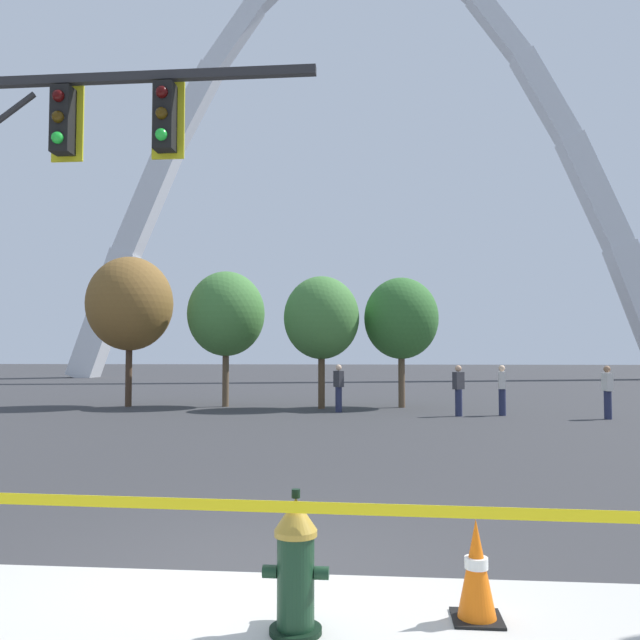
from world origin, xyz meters
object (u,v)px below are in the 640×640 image
(fire_hydrant, at_px, (296,565))
(pedestrian_near_trees, at_px, (339,388))
(monument_arch, at_px, (364,175))
(pedestrian_walking_right, at_px, (502,390))
(traffic_cone_by_hydrant, at_px, (476,571))
(pedestrian_standing_center, at_px, (608,392))
(pedestrian_walking_left, at_px, (459,390))

(fire_hydrant, relative_size, pedestrian_near_trees, 0.62)
(monument_arch, bearing_deg, pedestrian_walking_right, -80.98)
(traffic_cone_by_hydrant, xyz_separation_m, pedestrian_standing_center, (6.10, 15.23, 0.46))
(fire_hydrant, height_order, traffic_cone_by_hydrant, fire_hydrant)
(monument_arch, xyz_separation_m, pedestrian_walking_left, (3.62, -31.97, -15.86))
(pedestrian_standing_center, xyz_separation_m, pedestrian_walking_right, (-2.92, 0.89, 0.00))
(pedestrian_standing_center, relative_size, pedestrian_near_trees, 1.00)
(traffic_cone_by_hydrant, height_order, pedestrian_near_trees, pedestrian_near_trees)
(traffic_cone_by_hydrant, height_order, pedestrian_walking_right, pedestrian_walking_right)
(traffic_cone_by_hydrant, distance_m, pedestrian_walking_right, 16.44)
(fire_hydrant, bearing_deg, pedestrian_standing_center, 64.65)
(pedestrian_near_trees, bearing_deg, pedestrian_standing_center, -11.44)
(pedestrian_standing_center, height_order, pedestrian_near_trees, same)
(pedestrian_walking_left, relative_size, pedestrian_standing_center, 1.00)
(fire_hydrant, height_order, pedestrian_standing_center, pedestrian_standing_center)
(pedestrian_walking_right, height_order, pedestrian_near_trees, same)
(pedestrian_walking_right, bearing_deg, pedestrian_walking_left, -165.76)
(pedestrian_standing_center, distance_m, pedestrian_walking_right, 3.05)
(monument_arch, height_order, pedestrian_standing_center, monument_arch)
(fire_hydrant, distance_m, traffic_cone_by_hydrant, 1.33)
(monument_arch, distance_m, pedestrian_standing_center, 37.03)
(pedestrian_walking_left, bearing_deg, pedestrian_near_trees, 163.79)
(pedestrian_walking_right, distance_m, pedestrian_near_trees, 5.28)
(fire_hydrant, xyz_separation_m, pedestrian_standing_center, (7.38, 15.57, 0.35))
(traffic_cone_by_hydrant, distance_m, monument_arch, 50.49)
(pedestrian_near_trees, bearing_deg, traffic_cone_by_hydrant, -83.09)
(monument_arch, distance_m, pedestrian_walking_right, 35.73)
(fire_hydrant, distance_m, monument_arch, 50.74)
(pedestrian_walking_left, xyz_separation_m, pedestrian_standing_center, (4.32, -0.54, 0.00))
(traffic_cone_by_hydrant, bearing_deg, fire_hydrant, -165.33)
(fire_hydrant, xyz_separation_m, monument_arch, (-0.56, 48.08, 16.21))
(fire_hydrant, relative_size, traffic_cone_by_hydrant, 1.36)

